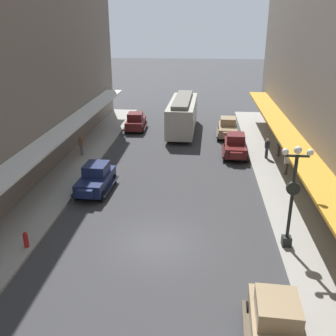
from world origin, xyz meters
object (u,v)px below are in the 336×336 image
parked_car_3 (136,121)px  pedestrian_0 (81,145)px  fire_hydrant (26,239)px  streetcar (182,113)px  parked_car_1 (277,326)px  parked_car_2 (96,178)px  pedestrian_3 (267,148)px  pedestrian_1 (279,146)px  pedestrian_2 (287,163)px  parked_car_4 (228,127)px  parked_car_0 (235,145)px  lamp_post_with_clock (292,193)px

parked_car_3 → pedestrian_0: parked_car_3 is taller
fire_hydrant → pedestrian_0: (-1.38, 13.71, 0.43)m
parked_car_3 → streetcar: streetcar is taller
parked_car_1 → parked_car_2: size_ratio=1.00×
fire_hydrant → pedestrian_3: 19.84m
parked_car_2 → pedestrian_1: 15.26m
pedestrian_0 → pedestrian_2: (15.93, -2.79, 0.00)m
pedestrian_1 → pedestrian_2: size_ratio=1.02×
parked_car_2 → parked_car_4: 16.45m
parked_car_0 → parked_car_1: 20.21m
parked_car_2 → pedestrian_3: size_ratio=2.63×
parked_car_3 → pedestrian_0: 9.11m
parked_car_1 → parked_car_4: size_ratio=1.00×
parked_car_2 → pedestrian_1: size_ratio=2.58×
streetcar → fire_hydrant: (-6.45, -22.09, -1.34)m
parked_car_0 → parked_car_1: bearing=-90.2°
parked_car_4 → pedestrian_1: parked_car_4 is taller
streetcar → lamp_post_with_clock: (6.30, -20.82, 1.08)m
parked_car_2 → parked_car_1: bearing=-52.1°
parked_car_1 → pedestrian_2: parked_car_1 is taller
parked_car_3 → pedestrian_0: (-3.04, -8.58, 0.05)m
parked_car_1 → pedestrian_0: 22.64m
lamp_post_with_clock → pedestrian_0: 18.93m
parked_car_2 → parked_car_4: bearing=55.6°
parked_car_4 → fire_hydrant: (-10.90, -20.69, -0.38)m
fire_hydrant → pedestrian_1: size_ratio=0.49×
lamp_post_with_clock → pedestrian_3: 13.29m
parked_car_1 → pedestrian_3: size_ratio=2.63×
lamp_post_with_clock → parked_car_1: bearing=-104.0°
parked_car_2 → parked_car_3: bearing=89.8°
fire_hydrant → pedestrian_3: pedestrian_3 is taller
lamp_post_with_clock → pedestrian_3: (0.92, 13.10, -2.00)m
parked_car_0 → fire_hydrant: size_ratio=5.26×
pedestrian_0 → parked_car_2: bearing=-65.6°
parked_car_4 → streetcar: (-4.45, 1.40, 0.96)m
parked_car_0 → streetcar: size_ratio=0.45×
pedestrian_0 → pedestrian_1: (16.10, 1.21, 0.02)m
parked_car_1 → lamp_post_with_clock: 6.92m
pedestrian_3 → streetcar: bearing=133.1°
pedestrian_3 → parked_car_1: bearing=-97.4°
parked_car_4 → pedestrian_0: bearing=-150.4°
streetcar → pedestrian_0: bearing=-133.1°
parked_car_2 → parked_car_3: size_ratio=1.00×
streetcar → pedestrian_1: streetcar is taller
parked_car_4 → pedestrian_3: size_ratio=2.63×
parked_car_2 → lamp_post_with_clock: (11.15, -5.85, 2.04)m
pedestrian_1 → pedestrian_2: (-0.17, -4.00, -0.02)m
parked_car_0 → fire_hydrant: (-11.21, -15.06, -0.38)m
parked_car_4 → lamp_post_with_clock: (1.85, -19.42, 2.04)m
parked_car_0 → parked_car_3: same height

